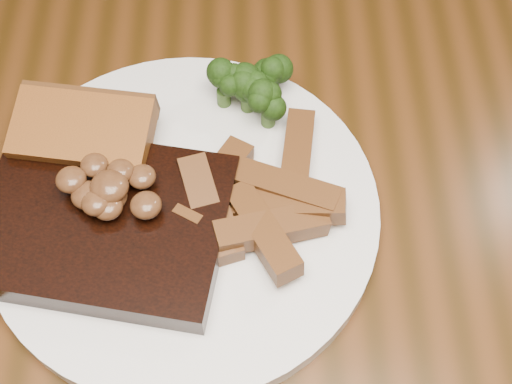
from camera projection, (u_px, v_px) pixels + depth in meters
dining_table at (261, 259)px, 0.64m from camera, size 1.60×0.90×0.75m
plate at (184, 212)px, 0.55m from camera, size 0.36×0.36×0.01m
steak at (104, 224)px, 0.53m from camera, size 0.20×0.17×0.03m
steak_bone at (97, 305)px, 0.50m from camera, size 0.14×0.04×0.02m
mushroom_pile at (105, 189)px, 0.51m from camera, size 0.08×0.08×0.03m
garlic_bread at (88, 146)px, 0.57m from camera, size 0.11×0.07×0.02m
potato_wedges at (264, 198)px, 0.54m from camera, size 0.11×0.11×0.02m
broccoli_cluster at (244, 99)px, 0.58m from camera, size 0.07×0.07×0.04m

